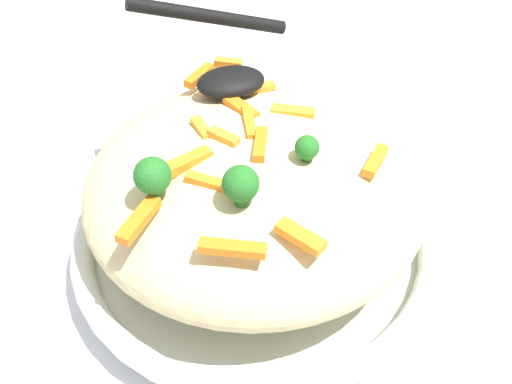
% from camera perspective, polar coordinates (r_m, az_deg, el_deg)
% --- Properties ---
extents(ground_plane, '(2.40, 2.40, 0.00)m').
position_cam_1_polar(ground_plane, '(0.56, -0.00, -6.13)').
color(ground_plane, silver).
extents(serving_bowl, '(0.31, 0.31, 0.04)m').
position_cam_1_polar(serving_bowl, '(0.54, -0.00, -4.54)').
color(serving_bowl, silver).
rests_on(serving_bowl, ground_plane).
extents(pasta_mound, '(0.27, 0.26, 0.10)m').
position_cam_1_polar(pasta_mound, '(0.49, -0.00, 0.47)').
color(pasta_mound, '#DBC689').
rests_on(pasta_mound, serving_bowl).
extents(carrot_piece_0, '(0.01, 0.03, 0.01)m').
position_cam_1_polar(carrot_piece_0, '(0.47, -4.97, 5.75)').
color(carrot_piece_0, orange).
rests_on(carrot_piece_0, pasta_mound).
extents(carrot_piece_1, '(0.03, 0.02, 0.01)m').
position_cam_1_polar(carrot_piece_1, '(0.49, 3.38, 7.30)').
color(carrot_piece_1, orange).
rests_on(carrot_piece_1, pasta_mound).
extents(carrot_piece_2, '(0.02, 0.03, 0.01)m').
position_cam_1_polar(carrot_piece_2, '(0.46, -2.96, 4.97)').
color(carrot_piece_2, orange).
rests_on(carrot_piece_2, pasta_mound).
extents(carrot_piece_3, '(0.02, 0.04, 0.01)m').
position_cam_1_polar(carrot_piece_3, '(0.49, -1.02, 7.72)').
color(carrot_piece_3, orange).
rests_on(carrot_piece_3, pasta_mound).
extents(carrot_piece_4, '(0.03, 0.03, 0.01)m').
position_cam_1_polar(carrot_piece_4, '(0.43, -4.37, 0.92)').
color(carrot_piece_4, orange).
rests_on(carrot_piece_4, pasta_mound).
extents(carrot_piece_5, '(0.03, 0.03, 0.01)m').
position_cam_1_polar(carrot_piece_5, '(0.40, 4.65, -3.91)').
color(carrot_piece_5, orange).
rests_on(carrot_piece_5, pasta_mound).
extents(carrot_piece_6, '(0.03, 0.03, 0.01)m').
position_cam_1_polar(carrot_piece_6, '(0.46, 10.81, 2.81)').
color(carrot_piece_6, orange).
rests_on(carrot_piece_6, pasta_mound).
extents(carrot_piece_7, '(0.04, 0.03, 0.01)m').
position_cam_1_polar(carrot_piece_7, '(0.39, -2.17, -5.12)').
color(carrot_piece_7, orange).
rests_on(carrot_piece_7, pasta_mound).
extents(carrot_piece_8, '(0.04, 0.01, 0.01)m').
position_cam_1_polar(carrot_piece_8, '(0.52, -0.59, 9.21)').
color(carrot_piece_8, orange).
rests_on(carrot_piece_8, pasta_mound).
extents(carrot_piece_9, '(0.01, 0.04, 0.01)m').
position_cam_1_polar(carrot_piece_9, '(0.47, -0.43, 6.35)').
color(carrot_piece_9, orange).
rests_on(carrot_piece_9, pasta_mound).
extents(carrot_piece_10, '(0.03, 0.04, 0.01)m').
position_cam_1_polar(carrot_piece_10, '(0.41, -10.60, -2.50)').
color(carrot_piece_10, orange).
rests_on(carrot_piece_10, pasta_mound).
extents(carrot_piece_11, '(0.02, 0.03, 0.01)m').
position_cam_1_polar(carrot_piece_11, '(0.45, -0.13, 4.20)').
color(carrot_piece_11, orange).
rests_on(carrot_piece_11, pasta_mound).
extents(carrot_piece_12, '(0.03, 0.03, 0.01)m').
position_cam_1_polar(carrot_piece_12, '(0.54, -5.15, 10.49)').
color(carrot_piece_12, orange).
rests_on(carrot_piece_12, pasta_mound).
extents(carrot_piece_13, '(0.04, 0.02, 0.01)m').
position_cam_1_polar(carrot_piece_13, '(0.44, -6.47, 2.63)').
color(carrot_piece_13, orange).
rests_on(carrot_piece_13, pasta_mound).
extents(carrot_piece_14, '(0.03, 0.02, 0.01)m').
position_cam_1_polar(carrot_piece_14, '(0.55, -2.53, 11.58)').
color(carrot_piece_14, orange).
rests_on(carrot_piece_14, pasta_mound).
extents(broccoli_floret_0, '(0.02, 0.02, 0.03)m').
position_cam_1_polar(broccoli_floret_0, '(0.41, -1.40, 0.71)').
color(broccoli_floret_0, '#205B1C').
rests_on(broccoli_floret_0, pasta_mound).
extents(broccoli_floret_1, '(0.02, 0.02, 0.02)m').
position_cam_1_polar(broccoli_floret_1, '(0.44, 4.66, 4.03)').
color(broccoli_floret_1, '#205B1C').
rests_on(broccoli_floret_1, pasta_mound).
extents(broccoli_floret_2, '(0.03, 0.03, 0.03)m').
position_cam_1_polar(broccoli_floret_2, '(0.42, -9.39, 1.43)').
color(broccoli_floret_2, '#205B1C').
rests_on(broccoli_floret_2, pasta_mound).
extents(serving_spoon, '(0.14, 0.10, 0.06)m').
position_cam_1_polar(serving_spoon, '(0.53, -3.21, 11.96)').
color(serving_spoon, black).
rests_on(serving_spoon, pasta_mound).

